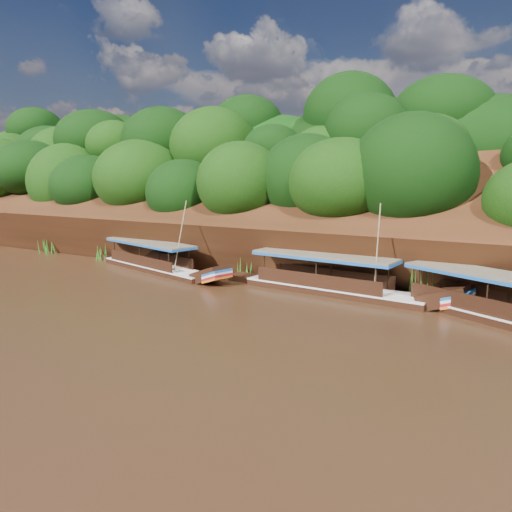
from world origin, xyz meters
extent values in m
plane|color=black|center=(0.00, 0.00, 0.00)|extent=(160.00, 160.00, 0.00)
cube|color=black|center=(0.00, 16.00, 3.50)|extent=(120.00, 16.12, 13.64)
cube|color=black|center=(0.00, 26.00, 0.00)|extent=(120.00, 24.00, 12.00)
ellipsoid|color=#133809|center=(-36.00, 14.00, 3.20)|extent=(16.00, 8.00, 6.00)
ellipsoid|color=#133809|center=(-30.00, 22.00, 9.00)|extent=(20.00, 10.00, 8.00)
ellipsoid|color=#133809|center=(-6.00, 15.00, 3.50)|extent=(18.00, 8.00, 6.40)
ellipsoid|color=#133809|center=(0.00, 23.00, 9.20)|extent=(24.00, 11.00, 8.40)
cube|color=black|center=(11.91, 6.25, 0.00)|extent=(12.31, 7.42, 0.89)
cube|color=silver|center=(11.91, 6.25, 0.42)|extent=(12.34, 7.48, 0.10)
cube|color=brown|center=(11.20, 6.59, 2.37)|extent=(9.98, 6.53, 0.12)
cube|color=#18529F|center=(11.20, 6.59, 2.26)|extent=(9.98, 6.53, 0.18)
cube|color=black|center=(1.83, 7.90, 0.00)|extent=(11.99, 3.12, 0.89)
cube|color=silver|center=(1.83, 7.90, 0.42)|extent=(12.00, 3.18, 0.10)
cube|color=black|center=(8.48, 7.37, 0.69)|extent=(2.93, 1.85, 1.67)
cube|color=#18529F|center=(9.21, 7.31, 0.99)|extent=(1.59, 1.81, 0.61)
cube|color=#A6121B|center=(9.21, 7.31, 0.65)|extent=(1.59, 1.81, 0.61)
cube|color=brown|center=(1.09, 7.96, 2.38)|extent=(9.45, 3.23, 0.12)
cube|color=#18529F|center=(1.09, 7.96, 2.26)|extent=(9.45, 3.23, 0.18)
cylinder|color=tan|center=(4.73, 7.08, 3.16)|extent=(0.55, 1.08, 5.33)
cube|color=black|center=(-12.93, 7.92, 0.00)|extent=(11.97, 4.97, 0.81)
cube|color=silver|center=(-12.93, 7.92, 0.39)|extent=(11.99, 5.02, 0.09)
cube|color=black|center=(-6.48, 6.20, 0.63)|extent=(3.08, 2.15, 1.59)
cube|color=#18529F|center=(-5.76, 6.01, 0.90)|extent=(1.80, 1.86, 0.60)
cube|color=#A6121B|center=(-5.76, 6.01, 0.59)|extent=(1.80, 1.86, 0.60)
cube|color=brown|center=(-13.64, 8.11, 2.17)|extent=(9.56, 4.59, 0.11)
cube|color=#18529F|center=(-13.64, 8.11, 2.06)|extent=(9.56, 4.59, 0.16)
cylinder|color=tan|center=(-9.50, 6.82, 3.03)|extent=(1.37, 0.13, 5.10)
cone|color=#2B6E1B|center=(-27.64, 9.05, 0.82)|extent=(1.50, 1.50, 1.64)
cone|color=#2B6E1B|center=(-20.25, 9.36, 0.81)|extent=(1.50, 1.50, 1.61)
cone|color=#2B6E1B|center=(-12.31, 9.49, 1.05)|extent=(1.50, 1.50, 2.10)
cone|color=#2B6E1B|center=(-5.49, 9.42, 0.83)|extent=(1.50, 1.50, 1.65)
cone|color=#2B6E1B|center=(0.21, 9.31, 0.77)|extent=(1.50, 1.50, 1.53)
cone|color=#2B6E1B|center=(6.92, 9.21, 1.15)|extent=(1.50, 1.50, 2.30)
camera|label=1|loc=(13.12, -20.85, 7.42)|focal=35.00mm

